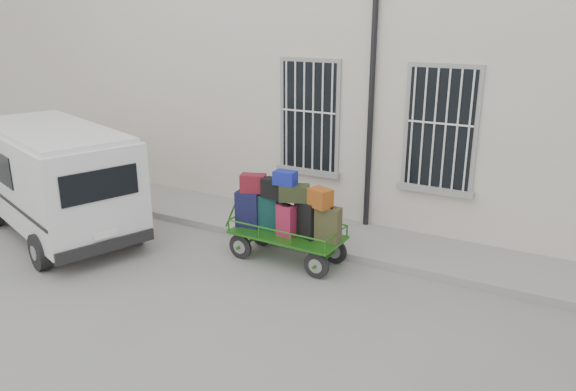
# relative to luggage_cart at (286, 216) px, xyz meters

# --- Properties ---
(ground) EXTENTS (80.00, 80.00, 0.00)m
(ground) POSITION_rel_luggage_cart_xyz_m (-0.23, -0.86, -0.86)
(ground) COLOR slate
(ground) RESTS_ON ground
(building) EXTENTS (24.00, 5.15, 6.00)m
(building) POSITION_rel_luggage_cart_xyz_m (-0.22, 4.64, 2.13)
(building) COLOR beige
(building) RESTS_ON ground
(sidewalk) EXTENTS (24.00, 1.70, 0.15)m
(sidewalk) POSITION_rel_luggage_cart_xyz_m (-0.23, 1.34, -0.79)
(sidewalk) COLOR gray
(sidewalk) RESTS_ON ground
(luggage_cart) EXTENTS (2.41, 0.98, 1.70)m
(luggage_cart) POSITION_rel_luggage_cart_xyz_m (0.00, 0.00, 0.00)
(luggage_cart) COLOR black
(luggage_cart) RESTS_ON ground
(van) EXTENTS (4.68, 3.15, 2.19)m
(van) POSITION_rel_luggage_cart_xyz_m (-4.59, -1.09, 0.39)
(van) COLOR silver
(van) RESTS_ON ground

